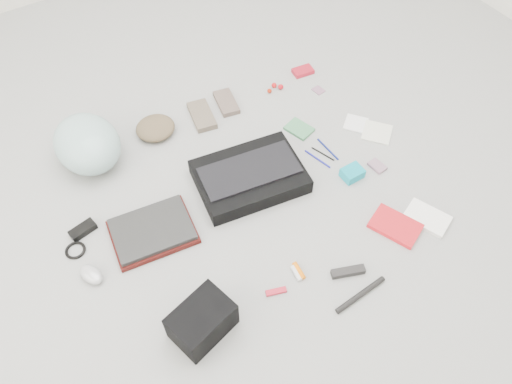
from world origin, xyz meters
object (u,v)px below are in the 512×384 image
book_red (395,226)px  laptop (152,229)px  messenger_bag (250,177)px  camera_bag (202,321)px  bike_helmet (87,144)px  accordion_wallet (352,173)px

book_red → laptop: bearing=126.3°
messenger_bag → laptop: messenger_bag is taller
messenger_bag → camera_bag: bearing=-126.7°
laptop → book_red: 1.02m
messenger_bag → laptop: (-0.49, -0.02, -0.00)m
bike_helmet → camera_bag: size_ratio=1.61×
laptop → book_red: (0.87, -0.52, -0.02)m
bike_helmet → book_red: (0.93, -1.04, -0.10)m
laptop → messenger_bag: bearing=9.9°
accordion_wallet → book_red: bearing=-93.0°
book_red → accordion_wallet: bearing=63.5°
camera_bag → book_red: size_ratio=1.10×
camera_bag → book_red: (0.90, -0.04, -0.06)m
messenger_bag → laptop: 0.49m
laptop → bike_helmet: 0.53m
book_red → bike_helmet: bearing=108.9°
messenger_bag → accordion_wallet: 0.46m
messenger_bag → book_red: 0.66m
bike_helmet → book_red: size_ratio=1.77×
messenger_bag → book_red: bearing=-44.7°
book_red → accordion_wallet: accordion_wallet is taller
bike_helmet → accordion_wallet: (0.95, -0.73, -0.08)m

